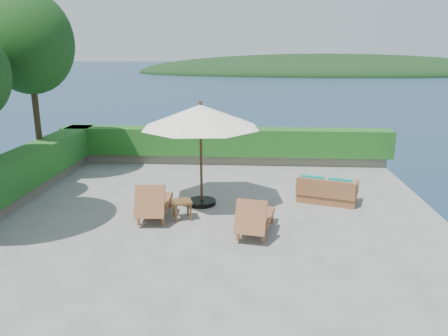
# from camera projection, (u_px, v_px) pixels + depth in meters

# --- Properties ---
(ground) EXTENTS (12.00, 12.00, 0.00)m
(ground) POSITION_uv_depth(u_px,v_px,m) (211.00, 216.00, 11.34)
(ground) COLOR gray
(ground) RESTS_ON ground
(foundation) EXTENTS (12.00, 12.00, 3.00)m
(foundation) POSITION_uv_depth(u_px,v_px,m) (211.00, 270.00, 11.75)
(foundation) COLOR #595046
(foundation) RESTS_ON ocean
(ocean) EXTENTS (600.00, 600.00, 0.00)m
(ocean) POSITION_uv_depth(u_px,v_px,m) (211.00, 317.00, 12.12)
(ocean) COLOR #142B40
(ocean) RESTS_ON ground
(offshore_island) EXTENTS (126.00, 57.60, 12.60)m
(offshore_island) POSITION_uv_depth(u_px,v_px,m) (325.00, 73.00, 145.45)
(offshore_island) COLOR black
(offshore_island) RESTS_ON ocean
(planter_wall_far) EXTENTS (12.00, 0.60, 0.36)m
(planter_wall_far) POSITION_uv_depth(u_px,v_px,m) (224.00, 159.00, 16.69)
(planter_wall_far) COLOR gray
(planter_wall_far) RESTS_ON ground
(planter_wall_left) EXTENTS (0.60, 12.00, 0.36)m
(planter_wall_left) POSITION_uv_depth(u_px,v_px,m) (2.00, 205.00, 11.65)
(planter_wall_left) COLOR gray
(planter_wall_left) RESTS_ON ground
(hedge_far) EXTENTS (12.40, 0.90, 1.00)m
(hedge_far) POSITION_uv_depth(u_px,v_px,m) (224.00, 141.00, 16.52)
(hedge_far) COLOR #174C15
(hedge_far) RESTS_ON planter_wall_far
(tree_far) EXTENTS (2.80, 2.80, 6.03)m
(tree_far) POSITION_uv_depth(u_px,v_px,m) (29.00, 43.00, 13.66)
(tree_far) COLOR #402F18
(tree_far) RESTS_ON ground
(patio_umbrella) EXTENTS (4.03, 4.03, 2.91)m
(patio_umbrella) POSITION_uv_depth(u_px,v_px,m) (201.00, 117.00, 11.62)
(patio_umbrella) COLOR black
(patio_umbrella) RESTS_ON ground
(lounge_left) EXTENTS (0.86, 1.81, 1.02)m
(lounge_left) POSITION_uv_depth(u_px,v_px,m) (154.00, 202.00, 11.14)
(lounge_left) COLOR #955B36
(lounge_left) RESTS_ON ground
(lounge_right) EXTENTS (1.00, 1.80, 0.98)m
(lounge_right) POSITION_uv_depth(u_px,v_px,m) (255.00, 217.00, 10.18)
(lounge_right) COLOR #955B36
(lounge_right) RESTS_ON ground
(side_table) EXTENTS (0.59, 0.59, 0.50)m
(side_table) POSITION_uv_depth(u_px,v_px,m) (182.00, 204.00, 11.09)
(side_table) COLOR brown
(side_table) RESTS_ON ground
(wicker_loveseat) EXTENTS (1.81, 1.30, 0.80)m
(wicker_loveseat) POSITION_uv_depth(u_px,v_px,m) (327.00, 192.00, 12.35)
(wicker_loveseat) COLOR #955B36
(wicker_loveseat) RESTS_ON ground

